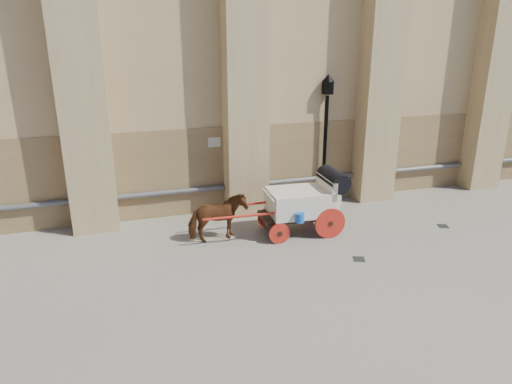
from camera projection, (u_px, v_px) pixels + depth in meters
name	position (u px, v px, depth m)	size (l,w,h in m)	color
ground	(314.00, 251.00, 13.17)	(90.00, 90.00, 0.00)	#6E685C
horse	(218.00, 218.00, 13.62)	(0.78, 1.72, 1.45)	brown
carriage	(306.00, 200.00, 14.16)	(4.54, 1.64, 1.96)	black
street_lamp	(325.00, 136.00, 16.40)	(0.44, 0.44, 4.67)	black
drain_grate_near	(359.00, 259.00, 12.64)	(0.32, 0.32, 0.01)	black
drain_grate_far	(443.00, 226.00, 14.88)	(0.32, 0.32, 0.01)	black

